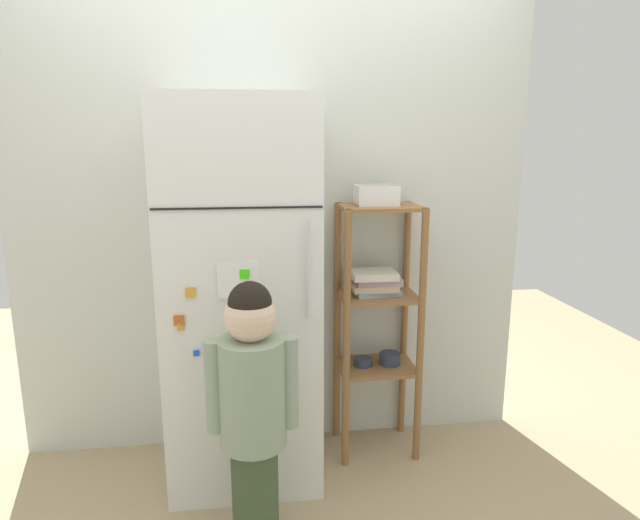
% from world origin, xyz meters
% --- Properties ---
extents(ground_plane, '(6.00, 6.00, 0.00)m').
position_xyz_m(ground_plane, '(0.00, 0.00, 0.00)').
color(ground_plane, tan).
extents(kitchen_wall_back, '(2.61, 0.03, 2.28)m').
position_xyz_m(kitchen_wall_back, '(0.00, 0.33, 1.14)').
color(kitchen_wall_back, silver).
rests_on(kitchen_wall_back, ground).
extents(refrigerator, '(0.69, 0.59, 1.78)m').
position_xyz_m(refrigerator, '(-0.17, 0.02, 0.89)').
color(refrigerator, white).
rests_on(refrigerator, ground).
extents(child_standing, '(0.35, 0.26, 1.09)m').
position_xyz_m(child_standing, '(-0.13, -0.49, 0.66)').
color(child_standing, '#425535').
rests_on(child_standing, ground).
extents(pantry_shelf_unit, '(0.40, 0.32, 1.29)m').
position_xyz_m(pantry_shelf_unit, '(0.50, 0.14, 0.77)').
color(pantry_shelf_unit, olive).
rests_on(pantry_shelf_unit, ground).
extents(fruit_bin, '(0.20, 0.16, 0.10)m').
position_xyz_m(fruit_bin, '(0.49, 0.15, 1.33)').
color(fruit_bin, white).
rests_on(fruit_bin, pantry_shelf_unit).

